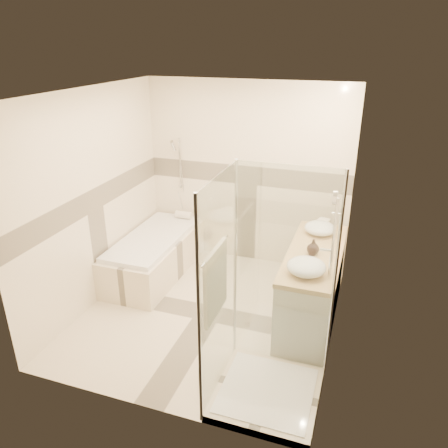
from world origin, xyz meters
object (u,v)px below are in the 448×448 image
(vessel_sink_near, at_px, (320,228))
(amenity_bottle_a, at_px, (313,249))
(amenity_bottle_b, at_px, (313,247))
(vanity, at_px, (312,285))
(bathtub, at_px, (155,253))
(vessel_sink_far, at_px, (306,267))
(shower_enclosure, at_px, (258,344))

(vessel_sink_near, height_order, amenity_bottle_a, vessel_sink_near)
(vessel_sink_near, xyz_separation_m, amenity_bottle_b, (0.00, -0.55, 0.01))
(vanity, bearing_deg, amenity_bottle_a, -101.92)
(bathtub, xyz_separation_m, amenity_bottle_b, (2.13, -0.42, 0.63))
(vessel_sink_far, distance_m, amenity_bottle_b, 0.45)
(shower_enclosure, height_order, vessel_sink_far, shower_enclosure)
(bathtub, distance_m, shower_enclosure, 2.47)
(amenity_bottle_a, bearing_deg, shower_enclosure, -103.06)
(amenity_bottle_b, bearing_deg, shower_enclosure, -102.77)
(vessel_sink_near, xyz_separation_m, amenity_bottle_a, (0.00, -0.58, -0.00))
(vessel_sink_near, distance_m, vessel_sink_far, 1.00)
(vessel_sink_far, bearing_deg, vanity, 87.78)
(vessel_sink_far, distance_m, amenity_bottle_a, 0.42)
(shower_enclosure, xyz_separation_m, amenity_bottle_b, (0.27, 1.20, 0.43))
(vanity, relative_size, vessel_sink_near, 4.55)
(vanity, xyz_separation_m, amenity_bottle_b, (-0.02, -0.07, 0.51))
(vanity, relative_size, shower_enclosure, 0.79)
(vessel_sink_far, relative_size, amenity_bottle_a, 2.73)
(vanity, relative_size, amenity_bottle_a, 11.49)
(amenity_bottle_b, bearing_deg, amenity_bottle_a, -90.00)
(vanity, xyz_separation_m, vessel_sink_far, (-0.02, -0.52, 0.50))
(vessel_sink_near, bearing_deg, shower_enclosure, -98.85)
(bathtub, distance_m, amenity_bottle_b, 2.26)
(amenity_bottle_a, bearing_deg, bathtub, 168.21)
(shower_enclosure, distance_m, vessel_sink_far, 0.91)
(shower_enclosure, xyz_separation_m, vessel_sink_near, (0.27, 1.75, 0.42))
(bathtub, height_order, amenity_bottle_a, amenity_bottle_a)
(bathtub, distance_m, vessel_sink_near, 2.22)
(shower_enclosure, height_order, amenity_bottle_b, shower_enclosure)
(vessel_sink_near, bearing_deg, vanity, -87.63)
(vessel_sink_far, bearing_deg, amenity_bottle_b, 90.00)
(vanity, bearing_deg, vessel_sink_near, 92.37)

